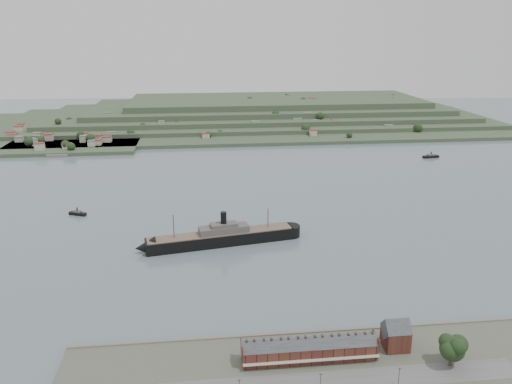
{
  "coord_description": "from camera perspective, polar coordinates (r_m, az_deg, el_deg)",
  "views": [
    {
      "loc": [
        -50.44,
        -336.23,
        129.45
      ],
      "look_at": [
        -9.89,
        30.0,
        9.68
      ],
      "focal_mm": 35.0,
      "sensor_mm": 36.0,
      "label": 1
    }
  ],
  "objects": [
    {
      "name": "ferry_west",
      "position": [
        587.29,
        -17.65,
        4.57
      ],
      "size": [
        17.17,
        7.55,
        6.23
      ],
      "color": "black",
      "rests_on": "ground"
    },
    {
      "name": "far_peninsula",
      "position": [
        742.89,
        -0.19,
        8.9
      ],
      "size": [
        760.0,
        309.0,
        30.0
      ],
      "color": "#354830",
      "rests_on": "ground"
    },
    {
      "name": "ground",
      "position": [
        363.81,
        2.07,
        -2.85
      ],
      "size": [
        1400.0,
        1400.0,
        0.0
      ],
      "primitive_type": "plane",
      "color": "slate",
      "rests_on": "ground"
    },
    {
      "name": "fig_tree",
      "position": [
        219.75,
        21.68,
        -16.22
      ],
      "size": [
        12.42,
        10.75,
        13.86
      ],
      "color": "#452D20",
      "rests_on": "ground"
    },
    {
      "name": "terrace_row",
      "position": [
        212.05,
        6.15,
        -17.44
      ],
      "size": [
        55.6,
        9.8,
        11.07
      ],
      "color": "#4B211B",
      "rests_on": "ground"
    },
    {
      "name": "gabled_building",
      "position": [
        224.6,
        15.68,
        -15.43
      ],
      "size": [
        10.4,
        10.18,
        14.09
      ],
      "color": "#4B211B",
      "rests_on": "ground"
    },
    {
      "name": "ferry_east",
      "position": [
        564.12,
        19.35,
        3.88
      ],
      "size": [
        18.02,
        7.54,
        6.55
      ],
      "color": "black",
      "rests_on": "ground"
    },
    {
      "name": "steamship",
      "position": [
        317.0,
        -4.49,
        -5.22
      ],
      "size": [
        105.98,
        30.27,
        25.57
      ],
      "color": "black",
      "rests_on": "ground"
    },
    {
      "name": "tugboat",
      "position": [
        389.2,
        -19.72,
        -2.3
      ],
      "size": [
        13.46,
        8.39,
        5.92
      ],
      "color": "black",
      "rests_on": "ground"
    }
  ]
}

